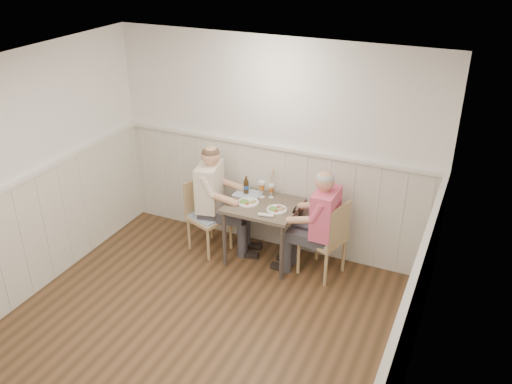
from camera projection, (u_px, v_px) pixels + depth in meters
ground_plane at (180, 356)px, 5.14m from camera, size 4.50×4.50×0.00m
room_shell at (168, 216)px, 4.46m from camera, size 4.04×4.54×2.60m
wainscot at (212, 258)px, 5.39m from camera, size 4.00×4.49×1.34m
dining_table at (263, 212)px, 6.33m from camera, size 0.82×0.70×0.75m
chair_right at (327, 237)px, 6.11m from camera, size 0.54×0.54×0.93m
chair_left at (206, 212)px, 6.64m from camera, size 0.55×0.55×0.91m
man_in_pink at (321, 233)px, 6.07m from camera, size 0.62×0.43×1.34m
diner_cream at (214, 207)px, 6.57m from camera, size 0.70×0.51×1.40m
plate_man at (276, 209)px, 6.14m from camera, size 0.24×0.24×0.06m
plate_diner at (247, 202)px, 6.29m from camera, size 0.25×0.25×0.06m
beer_glass_a at (271, 189)px, 6.38m from camera, size 0.07×0.07×0.17m
beer_glass_b at (262, 187)px, 6.38m from camera, size 0.08×0.08×0.21m
beer_bottle at (246, 186)px, 6.49m from camera, size 0.06×0.06×0.22m
rolled_napkin at (266, 215)px, 6.01m from camera, size 0.18×0.07×0.04m
grass_vase at (271, 181)px, 6.48m from camera, size 0.04×0.04×0.34m
gingham_mat at (248, 194)px, 6.52m from camera, size 0.31×0.25×0.01m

